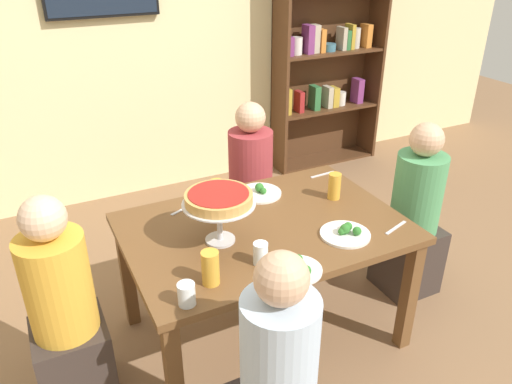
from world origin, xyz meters
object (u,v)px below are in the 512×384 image
diner_head_west (66,321)px  deep_dish_pizza_stand (219,201)px  salad_plate_near_diner (260,192)px  salad_plate_far_diner (299,269)px  cutlery_fork_far (323,174)px  diner_head_east (413,223)px  bookshelf (327,49)px  cutlery_fork_near (184,209)px  water_glass_clear_far (261,253)px  beer_glass_amber_short (217,194)px  dining_table (264,240)px  beer_glass_amber_spare (334,186)px  water_glass_clear_near (187,294)px  cutlery_knife_near (396,228)px  beer_glass_amber_tall (210,268)px  diner_far_right (251,194)px  salad_plate_spare (346,233)px

diner_head_west → deep_dish_pizza_stand: size_ratio=3.20×
diner_head_west → salad_plate_near_diner: bearing=15.1°
salad_plate_far_diner → cutlery_fork_far: 1.06m
diner_head_east → deep_dish_pizza_stand: size_ratio=3.20×
salad_plate_near_diner → bookshelf: bearing=47.2°
diner_head_east → cutlery_fork_near: (-1.37, 0.37, 0.25)m
bookshelf → water_glass_clear_far: (-1.88, -2.31, -0.34)m
bookshelf → beer_glass_amber_short: bookshelf is taller
dining_table → beer_glass_amber_spare: (0.50, 0.09, 0.17)m
water_glass_clear_near → cutlery_knife_near: size_ratio=0.56×
beer_glass_amber_tall → water_glass_clear_far: size_ratio=1.47×
diner_far_right → beer_glass_amber_spare: bearing=16.2°
salad_plate_spare → beer_glass_amber_spare: beer_glass_amber_spare is taller
diner_far_right → water_glass_clear_far: size_ratio=10.55×
diner_far_right → beer_glass_amber_short: bearing=-42.6°
salad_plate_near_diner → salad_plate_far_diner: bearing=-103.5°
salad_plate_spare → beer_glass_amber_short: bearing=129.2°
diner_head_east → salad_plate_far_diner: size_ratio=5.10×
cutlery_fork_near → cutlery_knife_near: size_ratio=1.00×
dining_table → deep_dish_pizza_stand: deep_dish_pizza_stand is taller
diner_far_right → deep_dish_pizza_stand: size_ratio=3.20×
bookshelf → diner_head_east: bookshelf is taller
bookshelf → salad_plate_spare: bookshelf is taller
dining_table → cutlery_fork_far: (0.61, 0.38, 0.09)m
diner_far_right → cutlery_fork_far: 0.57m
diner_head_east → cutlery_fork_far: diner_head_east is taller
salad_plate_near_diner → salad_plate_spare: size_ratio=1.00×
diner_head_west → beer_glass_amber_short: bearing=18.2°
cutlery_knife_near → diner_far_right: bearing=87.1°
beer_glass_amber_spare → water_glass_clear_near: (-1.07, -0.51, -0.03)m
salad_plate_far_diner → cutlery_fork_near: salad_plate_far_diner is taller
dining_table → diner_head_west: 1.05m
diner_head_west → beer_glass_amber_short: (0.90, 0.30, 0.33)m
salad_plate_spare → beer_glass_amber_tall: size_ratio=1.60×
water_glass_clear_near → cutlery_fork_near: (0.25, 0.77, -0.05)m
beer_glass_amber_short → water_glass_clear_near: (-0.43, -0.72, -0.03)m
diner_far_right → cutlery_knife_near: diner_far_right is taller
water_glass_clear_near → water_glass_clear_far: size_ratio=0.92×
cutlery_fork_far → beer_glass_amber_short: bearing=2.8°
diner_head_west → water_glass_clear_near: bearing=-42.3°
water_glass_clear_near → diner_head_west: bearing=137.7°
water_glass_clear_near → water_glass_clear_far: 0.42m
salad_plate_near_diner → salad_plate_spare: 0.63m
dining_table → beer_glass_amber_spare: bearing=10.3°
cutlery_knife_near → diner_head_west: bearing=150.2°
beer_glass_amber_tall → cutlery_fork_far: bearing=34.3°
water_glass_clear_near → cutlery_knife_near: (1.18, 0.09, -0.05)m
bookshelf → beer_glass_amber_short: bearing=-137.1°
diner_head_east → cutlery_fork_near: diner_head_east is taller
diner_far_right → deep_dish_pizza_stand: 1.10m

